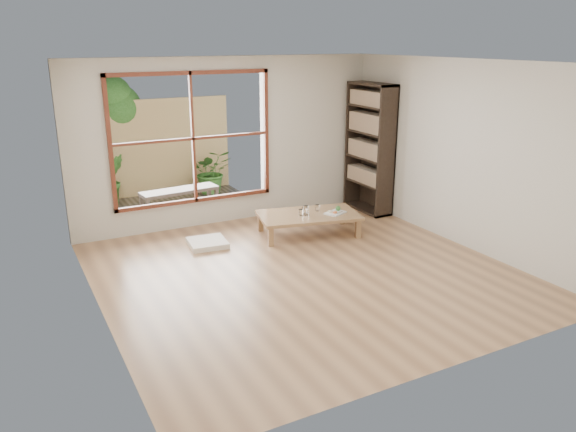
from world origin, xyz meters
name	(u,v)px	position (x,y,z in m)	size (l,w,h in m)	color
ground	(305,272)	(0.00, 0.00, 0.00)	(5.00, 5.00, 0.00)	tan
low_table	(308,216)	(0.77, 1.25, 0.29)	(1.64, 1.15, 0.33)	olive
floor_cushion	(207,243)	(-0.76, 1.51, 0.04)	(0.53, 0.53, 0.08)	white
bookshelf	(370,148)	(2.31, 1.87, 1.08)	(0.35, 0.97, 2.16)	#2F221A
glass_tall	(306,210)	(0.71, 1.22, 0.40)	(0.08, 0.08, 0.14)	silver
glass_mid	(317,208)	(0.97, 1.32, 0.37)	(0.07, 0.07, 0.09)	silver
glass_short	(304,210)	(0.74, 1.34, 0.37)	(0.06, 0.06, 0.08)	silver
glass_small	(301,212)	(0.63, 1.24, 0.37)	(0.07, 0.07, 0.09)	silver
food_tray	(336,212)	(1.15, 1.09, 0.35)	(0.36, 0.31, 0.10)	white
deck	(176,208)	(-0.60, 3.56, 0.00)	(2.80, 2.00, 0.05)	#3C362C
garden_bench	(180,193)	(-0.64, 3.15, 0.38)	(1.33, 0.50, 0.41)	#2F221A
bamboo_fence	(157,148)	(-0.60, 4.56, 0.90)	(2.80, 0.06, 1.80)	tan
shrub_right	(212,171)	(0.29, 4.11, 0.45)	(0.76, 0.66, 0.84)	#376926
shrub_left	(111,180)	(-1.55, 4.17, 0.48)	(0.50, 0.40, 0.91)	#376926
garden_tree	(113,109)	(-1.28, 4.86, 1.63)	(1.04, 0.85, 2.22)	#4C3D2D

